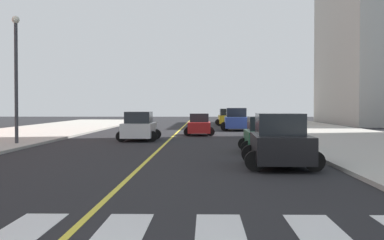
% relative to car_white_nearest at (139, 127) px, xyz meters
% --- Properties ---
extents(crosswalk_paint, '(13.50, 4.00, 0.01)m').
position_rel_car_white_nearest_xyz_m(crosswalk_paint, '(1.94, -26.58, -0.89)').
color(crosswalk_paint, silver).
rests_on(crosswalk_paint, ground).
extents(lane_divider_paint, '(0.16, 80.00, 0.01)m').
position_rel_car_white_nearest_xyz_m(lane_divider_paint, '(1.94, 9.42, -0.89)').
color(lane_divider_paint, yellow).
rests_on(lane_divider_paint, ground).
extents(car_white_nearest, '(2.68, 4.28, 1.91)m').
position_rel_car_white_nearest_xyz_m(car_white_nearest, '(0.00, 0.00, 0.00)').
color(car_white_nearest, silver).
rests_on(car_white_nearest, ground).
extents(car_red_second, '(2.37, 3.79, 1.69)m').
position_rel_car_white_nearest_xyz_m(car_red_second, '(3.89, 6.74, -0.10)').
color(car_red_second, red).
rests_on(car_red_second, ground).
extents(car_green_third, '(2.47, 3.94, 1.76)m').
position_rel_car_white_nearest_xyz_m(car_green_third, '(7.28, -8.83, -0.07)').
color(car_green_third, '#236B42').
rests_on(car_green_third, ground).
extents(car_blue_fourth, '(2.97, 4.71, 2.09)m').
position_rel_car_white_nearest_xyz_m(car_blue_fourth, '(7.24, 14.89, 0.09)').
color(car_blue_fourth, '#2D479E').
rests_on(car_blue_fourth, ground).
extents(car_yellow_fifth, '(2.77, 4.40, 1.95)m').
position_rel_car_white_nearest_xyz_m(car_yellow_fifth, '(6.91, 28.09, 0.02)').
color(car_yellow_fifth, gold).
rests_on(car_yellow_fifth, ground).
extents(car_black_sixth, '(2.88, 4.54, 2.01)m').
position_rel_car_white_nearest_xyz_m(car_black_sixth, '(7.18, -15.44, 0.05)').
color(car_black_sixth, black).
rests_on(car_black_sixth, ground).
extents(fire_hydrant, '(0.26, 0.26, 0.89)m').
position_rel_car_white_nearest_xyz_m(fire_hydrant, '(10.15, -2.64, -0.31)').
color(fire_hydrant, red).
rests_on(fire_hydrant, sidewalk_kerb_east).
extents(street_lamp, '(0.44, 0.44, 7.27)m').
position_rel_car_white_nearest_xyz_m(street_lamp, '(-6.45, -4.92, 3.56)').
color(street_lamp, '#38383D').
rests_on(street_lamp, sidewalk_kerb_west).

